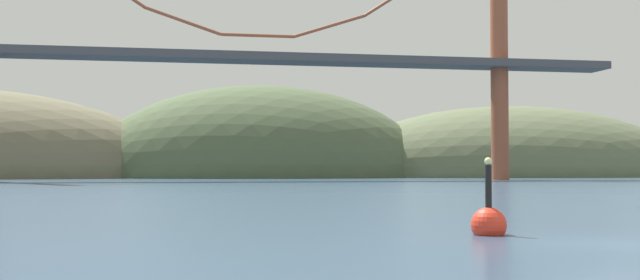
# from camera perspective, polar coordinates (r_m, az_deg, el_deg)

# --- Properties ---
(ground_plane) EXTENTS (360.00, 360.00, 0.00)m
(ground_plane) POSITION_cam_1_polar(r_m,az_deg,el_deg) (22.03, 20.93, -7.37)
(ground_plane) COLOR #2D4760
(headland_center) EXTENTS (70.47, 44.00, 37.42)m
(headland_center) POSITION_cam_1_polar(r_m,az_deg,el_deg) (154.62, -4.41, -2.81)
(headland_center) COLOR #4C5B3D
(headland_center) RESTS_ON ground_plane
(headland_right) EXTENTS (81.65, 44.00, 30.62)m
(headland_right) POSITION_cam_1_polar(r_m,az_deg,el_deg) (169.52, 14.44, -2.69)
(headland_right) COLOR #5B6647
(headland_right) RESTS_ON ground_plane
(suspension_bridge) EXTENTS (114.25, 6.00, 44.20)m
(suspension_bridge) POSITION_cam_1_polar(r_m,az_deg,el_deg) (115.75, -4.74, 7.02)
(suspension_bridge) COLOR brown
(suspension_bridge) RESTS_ON ground_plane
(channel_buoy) EXTENTS (1.10, 1.10, 2.64)m
(channel_buoy) POSITION_cam_1_polar(r_m,az_deg,el_deg) (23.93, 12.64, -6.13)
(channel_buoy) COLOR red
(channel_buoy) RESTS_ON ground_plane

